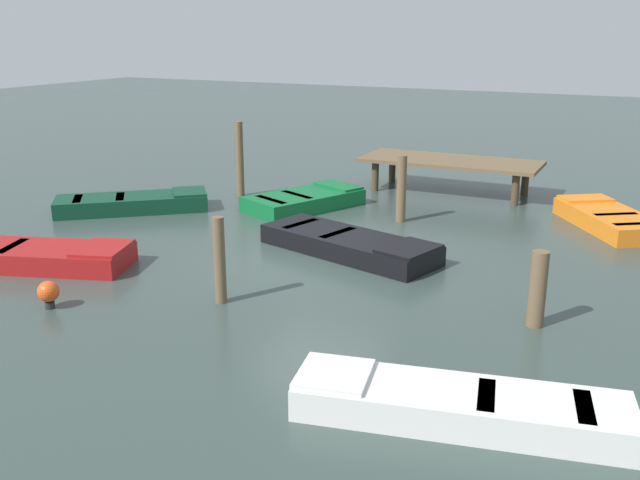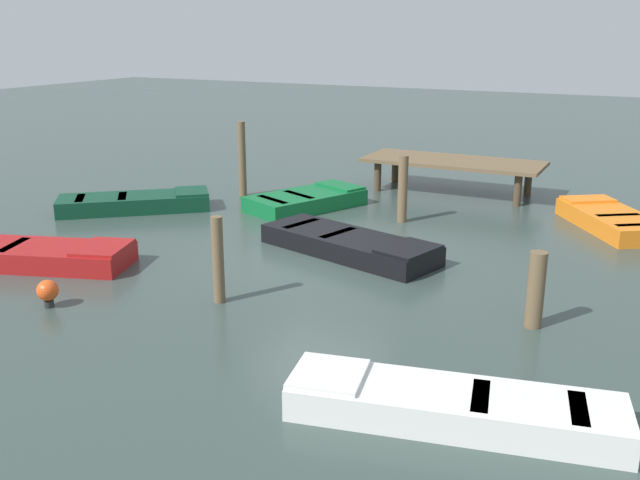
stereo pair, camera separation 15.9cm
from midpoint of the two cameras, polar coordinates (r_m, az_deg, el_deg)
The scene contains 13 objects.
ground_plane at distance 14.58m, azimuth 0.31°, elevation -1.32°, with size 80.00×80.00×0.00m, color #33423D.
dock_segment at distance 20.36m, azimuth 10.84°, elevation 6.05°, with size 4.96×2.01×0.95m.
rowboat_black at distance 14.68m, azimuth 2.72°, elevation -0.32°, with size 4.11×2.31×0.46m.
rowboat_red at distance 15.11m, azimuth -21.98°, elevation -1.07°, with size 4.22×2.50×0.46m.
rowboat_green at distance 18.42m, azimuth -0.85°, elevation 3.24°, with size 2.55×3.37×0.46m.
rowboat_orange at distance 17.89m, azimuth 22.60°, elevation 1.52°, with size 2.83×3.28×0.46m.
rowboat_dark_green at distance 18.76m, azimuth -14.37°, elevation 2.96°, with size 3.65×3.33×0.46m.
rowboat_white at distance 8.80m, azimuth 11.01°, elevation -12.93°, with size 4.08×1.84×0.46m.
mooring_piling_center at distance 17.09m, azimuth 6.93°, elevation 4.08°, with size 0.23×0.23×1.62m, color brown.
mooring_piling_far_right at distance 19.76m, azimuth -6.05°, elevation 6.49°, with size 0.21×0.21×2.06m, color brown.
mooring_piling_near_left at distance 12.07m, azimuth -7.82°, elevation -1.60°, with size 0.20×0.20×1.51m, color brown.
mooring_piling_near_right at distance 11.54m, azimuth 17.33°, elevation -3.85°, with size 0.27×0.27×1.23m, color brown.
marker_buoy at distance 12.71m, azimuth -20.70°, elevation -3.87°, with size 0.36×0.36×0.48m.
Camera 2 is at (6.32, -12.33, 4.53)m, focal length 39.83 mm.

